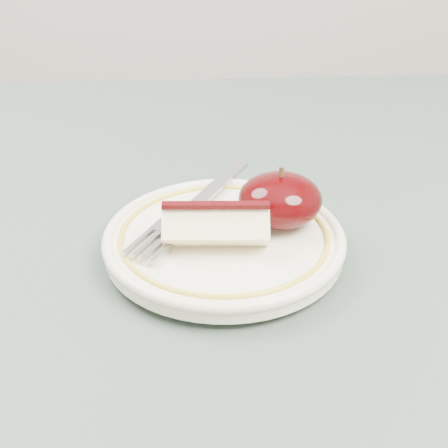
{
  "coord_description": "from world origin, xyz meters",
  "views": [
    {
      "loc": [
        -0.0,
        -0.4,
        1.02
      ],
      "look_at": [
        0.02,
        0.01,
        0.78
      ],
      "focal_mm": 50.0,
      "sensor_mm": 36.0,
      "label": 1
    }
  ],
  "objects": [
    {
      "name": "plate",
      "position": [
        0.02,
        0.01,
        0.76
      ],
      "size": [
        0.19,
        0.19,
        0.02
      ],
      "color": "#EEE7C8",
      "rests_on": "table"
    },
    {
      "name": "table",
      "position": [
        0.0,
        0.0,
        0.66
      ],
      "size": [
        0.9,
        0.9,
        0.75
      ],
      "color": "brown",
      "rests_on": "ground"
    },
    {
      "name": "apple_wedge",
      "position": [
        0.02,
        -0.01,
        0.79
      ],
      "size": [
        0.08,
        0.04,
        0.04
      ],
      "rotation": [
        0.0,
        0.0,
        -0.05
      ],
      "color": "#F8EDB7",
      "rests_on": "plate"
    },
    {
      "name": "fork",
      "position": [
        0.0,
        0.04,
        0.77
      ],
      "size": [
        0.1,
        0.16,
        0.0
      ],
      "rotation": [
        0.0,
        0.0,
        1.06
      ],
      "color": "#93959B",
      "rests_on": "plate"
    },
    {
      "name": "apple_half",
      "position": [
        0.07,
        0.02,
        0.79
      ],
      "size": [
        0.07,
        0.06,
        0.05
      ],
      "color": "black",
      "rests_on": "plate"
    }
  ]
}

